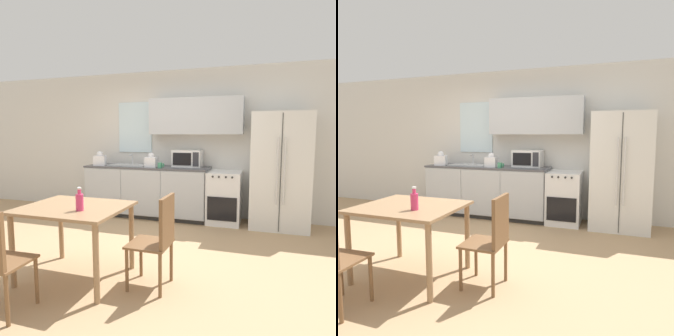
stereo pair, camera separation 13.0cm
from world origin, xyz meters
The scene contains 13 objects.
ground_plane centered at (0.00, 0.00, 0.00)m, with size 12.00×12.00×0.00m, color tan.
wall_back centered at (0.06, 1.98, 1.43)m, with size 12.00×0.38×2.70m.
kitchen_counter centered at (-0.40, 1.65, 0.47)m, with size 2.29×0.67×0.94m.
oven_range centered at (1.02, 1.66, 0.44)m, with size 0.56×0.66×0.89m.
refrigerator centered at (1.89, 1.65, 0.93)m, with size 0.90×0.71×1.86m.
kitchen_sink centered at (-0.77, 1.66, 0.95)m, with size 0.73×0.40×0.20m.
microwave centered at (0.34, 1.78, 1.09)m, with size 0.51×0.36×0.30m.
coffee_mug centered at (-0.06, 1.42, 0.98)m, with size 0.11×0.08×0.09m.
grocery_bag_0 centered at (-1.29, 1.49, 1.05)m, with size 0.25×0.23×0.27m.
grocery_bag_1 centered at (-0.27, 1.53, 1.05)m, with size 0.21×0.18×0.26m.
dining_table centered at (-0.22, -0.85, 0.66)m, with size 1.06×0.87×0.77m.
dining_chair_side centered at (0.69, -0.78, 0.54)m, with size 0.40×0.40×0.93m.
drink_bottle centered at (-0.06, -0.98, 0.86)m, with size 0.08×0.08×0.23m.
Camera 2 is at (1.76, -3.41, 1.51)m, focal length 32.00 mm.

